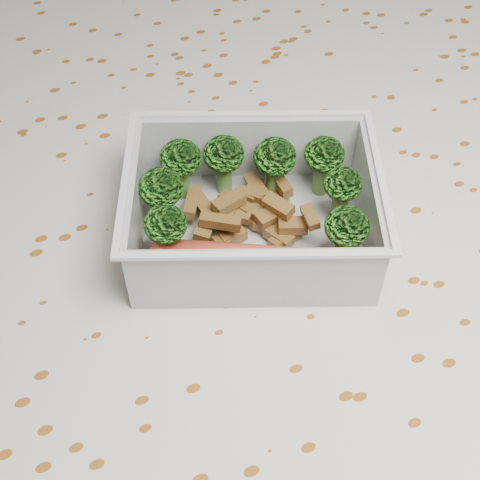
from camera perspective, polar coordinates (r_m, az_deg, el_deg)
name	(u,v)px	position (r m, az deg, el deg)	size (l,w,h in m)	color
dining_table	(249,327)	(0.56, 0.81, -7.44)	(1.40, 0.90, 0.75)	brown
tablecloth	(250,292)	(0.52, 0.87, -4.44)	(1.46, 0.96, 0.19)	beige
lunch_container	(252,217)	(0.49, 1.07, 1.97)	(0.22, 0.20, 0.06)	silver
broccoli_florets	(249,182)	(0.49, 0.74, 4.98)	(0.16, 0.14, 0.05)	#608C3F
meat_pile	(250,211)	(0.50, 0.84, 2.46)	(0.09, 0.08, 0.03)	brown
sausage	(260,262)	(0.47, 1.69, -1.87)	(0.14, 0.09, 0.02)	#CB4730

